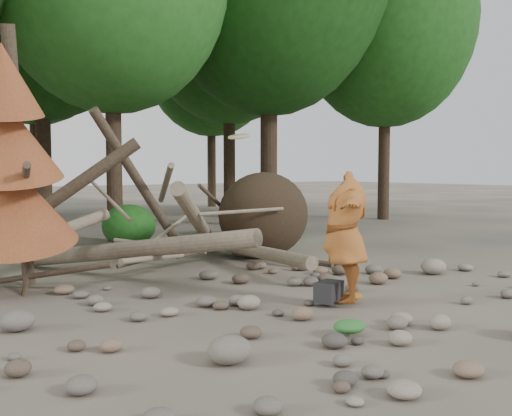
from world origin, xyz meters
TOP-DOWN VIEW (x-y plane):
  - ground at (0.00, 0.00)m, footprint 120.00×120.00m
  - deadfall_pile at (2.02, 4.24)m, footprint 8.55×5.24m
  - dead_conifer at (-3.12, 3.37)m, footprint 2.06×2.16m
  - bush_mid at (0.80, 7.80)m, footprint 1.40×1.40m
  - bush_right at (5.00, 7.00)m, footprint 2.00×2.00m
  - frisbee_thrower at (0.67, -0.24)m, footprint 3.12×2.12m
  - backpack at (0.55, -0.02)m, footprint 0.53×0.44m
  - cloth_green at (-0.37, -1.34)m, footprint 0.43×0.36m
  - cloth_orange at (0.91, -0.14)m, footprint 0.35×0.28m
  - boulder_front_left at (-2.09, -1.26)m, footprint 0.49×0.45m
  - boulder_mid_right at (3.96, 0.61)m, footprint 0.51×0.46m
  - boulder_mid_left at (-3.59, 1.34)m, footprint 0.45×0.40m

SIDE VIEW (x-z plane):
  - ground at x=0.00m, z-range 0.00..0.00m
  - cloth_orange at x=0.91m, z-range 0.00..0.13m
  - cloth_green at x=-0.37m, z-range 0.00..0.16m
  - boulder_mid_left at x=-3.59m, z-range 0.00..0.27m
  - boulder_front_left at x=-2.09m, z-range 0.00..0.30m
  - backpack at x=0.55m, z-range 0.00..0.30m
  - boulder_mid_right at x=3.96m, z-range 0.00..0.31m
  - bush_mid at x=0.80m, z-range 0.00..1.12m
  - bush_right at x=5.00m, z-range 0.00..1.60m
  - deadfall_pile at x=2.02m, z-range -0.70..2.60m
  - frisbee_thrower at x=0.67m, z-range -0.17..2.28m
  - dead_conifer at x=-3.12m, z-range -0.06..4.29m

